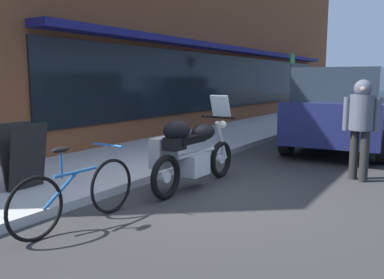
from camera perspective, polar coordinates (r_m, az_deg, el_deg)
The scene contains 10 objects.
ground_plane at distance 5.97m, azimuth 2.58°, elevation -7.53°, with size 80.00×80.00×0.00m, color #2D2D2D.
storefront_building at distance 15.38m, azimuth 6.01°, elevation 14.63°, with size 25.46×0.90×6.76m.
sidewalk_curb at distance 15.03m, azimuth 11.38°, elevation 2.26°, with size 30.00×2.66×0.12m.
touring_motorcycle at distance 6.07m, azimuth -0.35°, elevation -1.45°, with size 2.14×0.71×1.39m.
parked_bicycle at distance 4.77m, azimuth -15.92°, elevation -7.32°, with size 1.76×0.48×0.93m.
parked_minivan at distance 10.25m, azimuth 20.63°, elevation 4.25°, with size 4.85×2.36×1.88m.
pedestrian_walking at distance 7.07m, azimuth 22.68°, elevation 2.84°, with size 0.43×0.56×1.64m.
sandwich_board_sign at distance 6.15m, azimuth -22.60°, elevation -2.11°, with size 0.55×0.41×0.92m.
parking_sign_pole at distance 14.30m, azimuth 13.75°, elevation 7.84°, with size 0.44×0.07×2.41m.
parked_car_down_block at distance 16.34m, azimuth 24.19°, elevation 5.24°, with size 4.53×2.21×1.76m.
Camera 1 is at (-5.00, -2.81, 1.64)m, focal length 37.98 mm.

